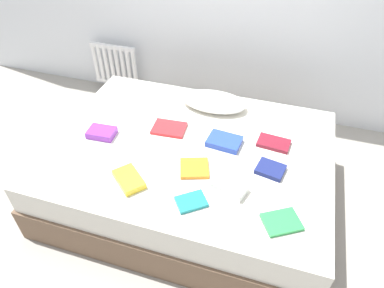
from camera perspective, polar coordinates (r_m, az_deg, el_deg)
name	(u,v)px	position (r m, az deg, el deg)	size (l,w,h in m)	color
ground_plane	(190,193)	(2.80, -0.31, -8.08)	(8.00, 8.00, 0.00)	#9E998E
bed	(190,171)	(2.62, -0.33, -4.53)	(2.00, 1.50, 0.50)	brown
radiator	(115,65)	(3.89, -12.59, 12.54)	(0.50, 0.04, 0.45)	white
pillow	(214,102)	(2.81, 3.63, 6.98)	(0.52, 0.30, 0.10)	white
textbook_green	(282,222)	(2.05, 14.51, -12.31)	(0.20, 0.16, 0.02)	green
textbook_purple	(102,133)	(2.61, -14.64, 1.82)	(0.20, 0.14, 0.05)	purple
textbook_white	(230,187)	(2.15, 6.23, -7.08)	(0.21, 0.12, 0.05)	white
textbook_orange	(194,168)	(2.27, 0.40, -4.00)	(0.18, 0.18, 0.03)	orange
textbook_blue	(224,141)	(2.46, 5.34, 0.43)	(0.23, 0.17, 0.04)	#2847B7
textbook_navy	(270,169)	(2.31, 12.78, -4.08)	(0.18, 0.15, 0.03)	navy
textbook_yellow	(129,179)	(2.22, -10.34, -5.74)	(0.22, 0.14, 0.04)	yellow
textbook_maroon	(274,143)	(2.52, 13.29, 0.16)	(0.22, 0.14, 0.03)	maroon
textbook_red	(169,128)	(2.59, -3.78, 2.60)	(0.24, 0.18, 0.02)	red
textbook_teal	(191,202)	(2.08, -0.13, -9.46)	(0.18, 0.13, 0.02)	teal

